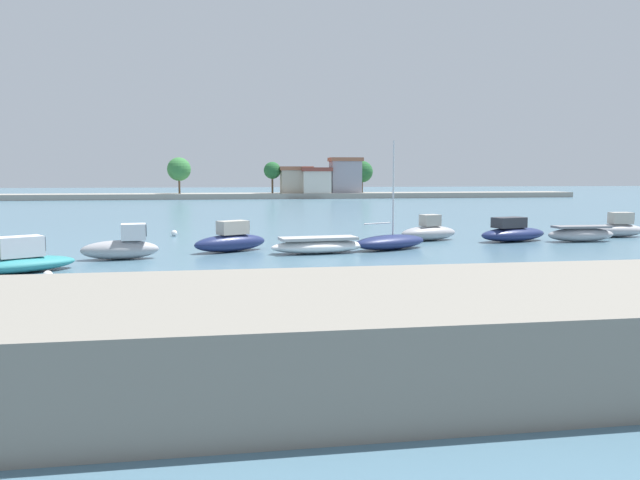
# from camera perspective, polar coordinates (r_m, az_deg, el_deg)

# --- Properties ---
(ground_plane) EXTENTS (400.00, 400.00, 0.00)m
(ground_plane) POSITION_cam_1_polar(r_m,az_deg,el_deg) (20.80, -4.64, -6.30)
(ground_plane) COLOR slate
(seawall_embankment) EXTENTS (81.62, 6.81, 1.94)m
(seawall_embankment) POSITION_cam_1_polar(r_m,az_deg,el_deg) (13.56, -2.10, -8.77)
(seawall_embankment) COLOR gray
(seawall_embankment) RESTS_ON ground
(moored_boat_1) EXTENTS (5.20, 4.21, 1.65)m
(moored_boat_1) POSITION_cam_1_polar(r_m,az_deg,el_deg) (31.37, -25.74, -1.71)
(moored_boat_1) COLOR teal
(moored_boat_1) RESTS_ON ground
(moored_boat_2) EXTENTS (4.08, 1.83, 1.86)m
(moored_boat_2) POSITION_cam_1_polar(r_m,az_deg,el_deg) (34.26, -17.60, -0.58)
(moored_boat_2) COLOR #9E9EA3
(moored_boat_2) RESTS_ON ground
(moored_boat_3) EXTENTS (4.71, 3.50, 1.78)m
(moored_boat_3) POSITION_cam_1_polar(r_m,az_deg,el_deg) (36.30, -8.14, -0.04)
(moored_boat_3) COLOR navy
(moored_boat_3) RESTS_ON ground
(moored_boat_4) EXTENTS (5.61, 2.39, 0.92)m
(moored_boat_4) POSITION_cam_1_polar(r_m,az_deg,el_deg) (35.18, -0.16, -0.51)
(moored_boat_4) COLOR white
(moored_boat_4) RESTS_ON ground
(moored_boat_5) EXTENTS (5.39, 3.78, 6.41)m
(moored_boat_5) POSITION_cam_1_polar(r_m,az_deg,el_deg) (37.19, 6.43, -0.16)
(moored_boat_5) COLOR navy
(moored_boat_5) RESTS_ON ground
(moored_boat_6) EXTENTS (4.50, 2.71, 1.74)m
(moored_boat_6) POSITION_cam_1_polar(r_m,az_deg,el_deg) (42.62, 9.92, 0.75)
(moored_boat_6) COLOR #9E9EA3
(moored_boat_6) RESTS_ON ground
(moored_boat_7) EXTENTS (5.46, 3.22, 1.62)m
(moored_boat_7) POSITION_cam_1_polar(r_m,az_deg,el_deg) (43.33, 17.19, 0.66)
(moored_boat_7) COLOR navy
(moored_boat_7) RESTS_ON ground
(moored_boat_8) EXTENTS (4.64, 1.46, 1.05)m
(moored_boat_8) POSITION_cam_1_polar(r_m,az_deg,el_deg) (44.73, 22.74, 0.51)
(moored_boat_8) COLOR #9E9EA3
(moored_boat_8) RESTS_ON ground
(moored_boat_9) EXTENTS (4.21, 1.75, 1.75)m
(moored_boat_9) POSITION_cam_1_polar(r_m,az_deg,el_deg) (49.15, 25.50, 0.96)
(moored_boat_9) COLOR #9E9EA3
(moored_boat_9) RESTS_ON ground
(mooring_buoy_0) EXTENTS (0.44, 0.44, 0.44)m
(mooring_buoy_0) POSITION_cam_1_polar(r_m,az_deg,el_deg) (46.16, -13.19, 0.61)
(mooring_buoy_0) COLOR white
(mooring_buoy_0) RESTS_ON ground
(mooring_buoy_1) EXTENTS (0.42, 0.42, 0.42)m
(mooring_buoy_1) POSITION_cam_1_polar(r_m,az_deg,el_deg) (28.57, -23.62, -2.99)
(mooring_buoy_1) COLOR white
(mooring_buoy_1) RESTS_ON ground
(distant_shoreline) EXTENTS (134.80, 7.83, 7.62)m
(distant_shoreline) POSITION_cam_1_polar(r_m,az_deg,el_deg) (116.72, -7.20, 4.78)
(distant_shoreline) COLOR gray
(distant_shoreline) RESTS_ON ground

